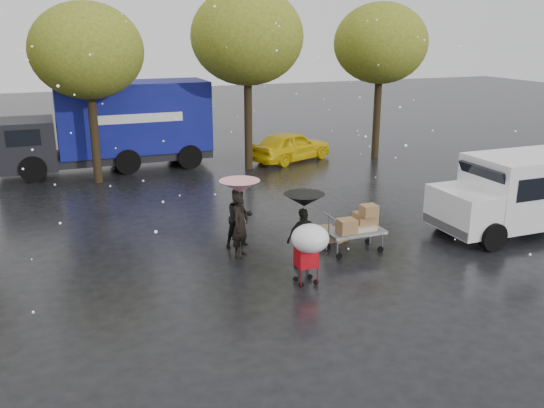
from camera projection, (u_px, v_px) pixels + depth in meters
name	position (u px, v px, depth m)	size (l,w,h in m)	color
ground	(286.00, 266.00, 14.04)	(90.00, 90.00, 0.00)	black
person_pink	(240.00, 225.00, 14.42)	(0.61, 0.40, 1.67)	black
person_middle	(239.00, 218.00, 15.09)	(0.77, 0.60, 1.59)	black
person_black	(304.00, 238.00, 13.75)	(0.88, 0.37, 1.50)	black
umbrella_pink	(240.00, 186.00, 14.13)	(1.01, 1.01, 1.99)	#4C4C4C
umbrella_black	(304.00, 200.00, 13.47)	(0.97, 0.97, 1.86)	#4C4C4C
vendor_cart	(358.00, 225.00, 14.79)	(1.52, 0.80, 1.27)	slate
shopping_cart	(309.00, 242.00, 12.66)	(0.84, 0.84, 1.46)	#A70912
white_van	(523.00, 192.00, 16.18)	(4.91, 2.18, 2.20)	white
blue_truck	(113.00, 126.00, 23.33)	(8.30, 2.60, 3.50)	navy
box_ground_near	(325.00, 234.00, 15.64)	(0.46, 0.37, 0.41)	olive
box_ground_far	(339.00, 234.00, 15.69)	(0.46, 0.36, 0.36)	olive
yellow_taxi	(291.00, 146.00, 25.00)	(1.56, 3.87, 1.32)	yellow
tree_row	(172.00, 43.00, 21.31)	(21.60, 4.40, 7.12)	black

